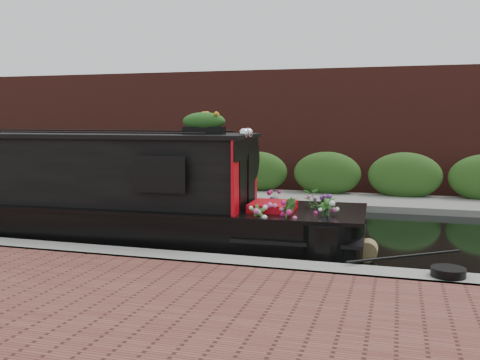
# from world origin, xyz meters

# --- Properties ---
(ground) EXTENTS (80.00, 80.00, 0.00)m
(ground) POSITION_xyz_m (0.00, 0.00, 0.00)
(ground) COLOR black
(ground) RESTS_ON ground
(near_bank_coping) EXTENTS (40.00, 0.60, 0.50)m
(near_bank_coping) POSITION_xyz_m (0.00, -3.30, 0.00)
(near_bank_coping) COLOR gray
(near_bank_coping) RESTS_ON ground
(far_bank_path) EXTENTS (40.00, 2.40, 0.34)m
(far_bank_path) POSITION_xyz_m (0.00, 4.20, 0.00)
(far_bank_path) COLOR slate
(far_bank_path) RESTS_ON ground
(far_hedge) EXTENTS (40.00, 1.10, 2.80)m
(far_hedge) POSITION_xyz_m (0.00, 5.10, 0.00)
(far_hedge) COLOR #2A511B
(far_hedge) RESTS_ON ground
(far_brick_wall) EXTENTS (40.00, 1.00, 8.00)m
(far_brick_wall) POSITION_xyz_m (0.00, 7.20, 0.00)
(far_brick_wall) COLOR #57241D
(far_brick_wall) RESTS_ON ground
(narrowboat) EXTENTS (11.62, 2.43, 2.71)m
(narrowboat) POSITION_xyz_m (-2.42, -1.77, 0.81)
(narrowboat) COLOR black
(narrowboat) RESTS_ON ground
(rope_fender) EXTENTS (0.34, 0.36, 0.34)m
(rope_fender) POSITION_xyz_m (3.68, -1.77, 0.17)
(rope_fender) COLOR olive
(rope_fender) RESTS_ON ground
(coiled_mooring_rope) EXTENTS (0.46, 0.46, 0.12)m
(coiled_mooring_rope) POSITION_xyz_m (4.83, -3.26, 0.31)
(coiled_mooring_rope) COLOR black
(coiled_mooring_rope) RESTS_ON near_bank_coping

